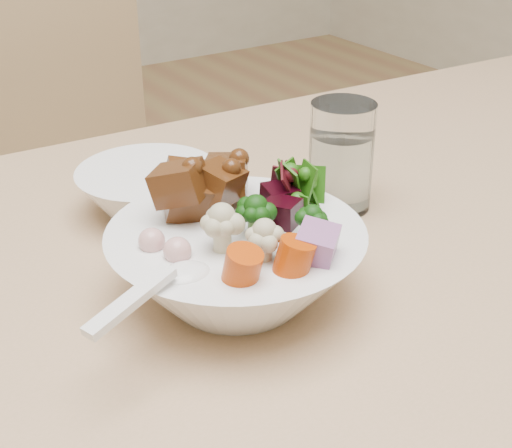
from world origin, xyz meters
The scene contains 6 objects.
dining_table centered at (0.28, 0.09, 0.61)m, with size 1.48×0.88×0.68m.
chair_far centered at (0.13, 0.74, 0.47)m, with size 0.45×0.45×0.84m.
food_bowl centered at (0.03, 0.08, 0.72)m, with size 0.22×0.22×0.12m.
soup_spoon centered at (-0.05, 0.04, 0.74)m, with size 0.12×0.06×0.02m.
water_glass centered at (0.21, 0.16, 0.73)m, with size 0.07×0.07×0.12m.
side_bowl centered at (0.03, 0.26, 0.70)m, with size 0.15×0.15×0.05m, color white, non-canonical shape.
Camera 1 is at (-0.25, -0.37, 1.03)m, focal length 50.00 mm.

